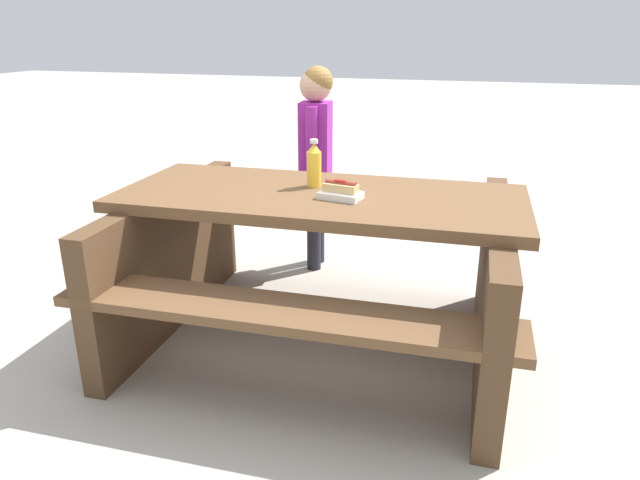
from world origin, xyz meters
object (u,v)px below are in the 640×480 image
object	(u,v)px
soda_bottle	(314,165)
hotdog_tray	(341,192)
picnic_table	(320,256)
child_in_coat	(316,143)

from	to	relation	value
soda_bottle	hotdog_tray	world-z (taller)	soda_bottle
picnic_table	hotdog_tray	distance (m)	0.36
soda_bottle	child_in_coat	xyz separation A→B (m)	(-0.24, 0.82, -0.06)
picnic_table	soda_bottle	world-z (taller)	soda_bottle
soda_bottle	picnic_table	bearing A→B (deg)	-59.74
hotdog_tray	child_in_coat	xyz separation A→B (m)	(-0.41, 0.99, 0.01)
picnic_table	child_in_coat	xyz separation A→B (m)	(-0.30, 0.92, 0.35)
picnic_table	child_in_coat	distance (m)	1.03
hotdog_tray	child_in_coat	world-z (taller)	child_in_coat
soda_bottle	hotdog_tray	xyz separation A→B (m)	(0.17, -0.17, -0.07)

